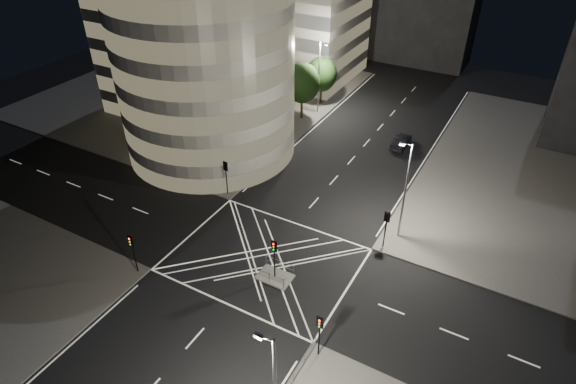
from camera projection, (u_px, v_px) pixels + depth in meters
The scene contains 22 objects.
ground at pixel (264, 259), 43.52m from camera, with size 120.00×120.00×0.00m, color black.
sidewalk_far_left at pixel (196, 93), 74.49m from camera, with size 42.00×42.00×0.15m, color #4F4D4A.
central_island at pixel (275, 277), 41.60m from camera, with size 3.00×2.00×0.15m, color slate.
office_tower_curved at pixel (196, 32), 58.08m from camera, with size 30.00×29.00×27.20m.
office_block_rear at pixel (283, 3), 76.13m from camera, with size 24.00×16.00×22.00m, color gray.
building_far_end at pixel (422, 8), 81.60m from camera, with size 18.00×8.00×18.00m, color black.
tree_a at pixel (224, 146), 51.66m from camera, with size 4.65×4.65×6.98m.
tree_b at pixel (254, 125), 56.04m from camera, with size 4.04×4.04×6.49m.
tree_c at pixel (280, 102), 60.03m from camera, with size 3.80×3.80×6.91m.
tree_d at pixel (302, 83), 64.10m from camera, with size 4.78×4.78×7.87m.
tree_e at pixel (322, 74), 68.85m from camera, with size 4.40×4.40×6.88m.
traffic_signal_fl at pixel (226, 172), 50.27m from camera, with size 0.55×0.22×4.00m.
traffic_signal_nl at pixel (132, 247), 40.52m from camera, with size 0.55×0.22×4.00m.
traffic_signal_fr at pixel (386, 223), 43.20m from camera, with size 0.55×0.22×4.00m.
traffic_signal_nr at pixel (320, 329), 33.45m from camera, with size 0.55×0.22×4.00m.
traffic_signal_island at pixel (274, 252), 39.98m from camera, with size 0.55×0.22×4.00m.
street_lamp_left_near at pixel (247, 128), 52.76m from camera, with size 1.25×0.25×10.00m.
street_lamp_left_far at pixel (319, 75), 65.67m from camera, with size 1.25×0.25×10.00m.
street_lamp_right_far at pixel (405, 189), 43.03m from camera, with size 1.25×0.25×10.00m.
railing_island_south at pixel (269, 278), 40.59m from camera, with size 2.80×0.06×1.10m, color slate.
railing_island_north at pixel (280, 265), 41.88m from camera, with size 2.80×0.06×1.10m, color slate.
sedan at pixel (401, 142), 60.17m from camera, with size 1.55×4.46×1.47m, color black.
Camera 1 is at (17.66, -27.13, 29.80)m, focal length 30.00 mm.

